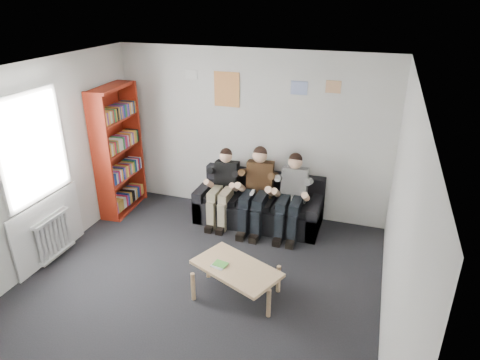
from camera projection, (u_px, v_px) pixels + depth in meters
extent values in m
plane|color=black|center=(190.00, 297.00, 5.30)|extent=(5.00, 5.00, 0.00)
plane|color=silver|center=(177.00, 78.00, 4.20)|extent=(5.00, 5.00, 0.00)
plane|color=silver|center=(251.00, 134.00, 6.92)|extent=(4.50, 0.00, 4.50)
plane|color=silver|center=(23.00, 175.00, 5.40)|extent=(0.00, 5.00, 5.00)
plane|color=silver|center=(398.00, 234.00, 4.10)|extent=(0.00, 5.00, 5.00)
cube|color=black|center=(258.00, 211.00, 6.95)|extent=(1.99, 0.82, 0.38)
cube|color=black|center=(264.00, 182.00, 7.07)|extent=(1.99, 0.18, 0.39)
cube|color=black|center=(206.00, 199.00, 7.18)|extent=(0.16, 0.82, 0.54)
cube|color=black|center=(315.00, 216.00, 6.65)|extent=(0.16, 0.82, 0.54)
cube|color=black|center=(257.00, 200.00, 6.79)|extent=(1.67, 0.56, 0.09)
cube|color=maroon|center=(118.00, 151.00, 7.03)|extent=(0.32, 0.96, 2.13)
cube|color=tan|center=(236.00, 268.00, 5.18)|extent=(1.06, 0.58, 0.04)
cylinder|color=tan|center=(193.00, 286.00, 5.20)|extent=(0.05, 0.05, 0.38)
cylinder|color=tan|center=(269.00, 303.00, 4.92)|extent=(0.05, 0.05, 0.38)
cylinder|color=tan|center=(208.00, 265.00, 5.61)|extent=(0.05, 0.05, 0.38)
cylinder|color=tan|center=(278.00, 279.00, 5.33)|extent=(0.05, 0.05, 0.38)
cube|color=silver|center=(218.00, 266.00, 5.18)|extent=(0.17, 0.12, 0.01)
cube|color=green|center=(220.00, 264.00, 5.20)|extent=(0.17, 0.12, 0.01)
cube|color=black|center=(227.00, 176.00, 6.93)|extent=(0.37, 0.27, 0.52)
sphere|color=#DFAB88|center=(226.00, 156.00, 6.75)|extent=(0.20, 0.20, 0.20)
sphere|color=black|center=(226.00, 154.00, 6.75)|extent=(0.19, 0.19, 0.19)
cube|color=gray|center=(221.00, 194.00, 6.77)|extent=(0.33, 0.43, 0.14)
cube|color=gray|center=(217.00, 216.00, 6.71)|extent=(0.31, 0.13, 0.47)
cube|color=black|center=(216.00, 228.00, 6.74)|extent=(0.31, 0.24, 0.09)
cube|color=#4F321A|center=(260.00, 179.00, 6.77)|extent=(0.41, 0.30, 0.59)
sphere|color=#DFAB88|center=(260.00, 156.00, 6.57)|extent=(0.23, 0.23, 0.23)
sphere|color=black|center=(260.00, 153.00, 6.56)|extent=(0.22, 0.22, 0.22)
cube|color=black|center=(254.00, 199.00, 6.58)|extent=(0.37, 0.48, 0.16)
cube|color=black|center=(250.00, 223.00, 6.51)|extent=(0.35, 0.15, 0.47)
cube|color=black|center=(248.00, 236.00, 6.53)|extent=(0.35, 0.27, 0.10)
cube|color=white|center=(252.00, 192.00, 6.43)|extent=(0.04, 0.15, 0.04)
cube|color=silver|center=(295.00, 184.00, 6.61)|extent=(0.39, 0.29, 0.56)
sphere|color=#DFAB88|center=(295.00, 162.00, 6.42)|extent=(0.22, 0.22, 0.22)
sphere|color=black|center=(296.00, 160.00, 6.41)|extent=(0.21, 0.21, 0.21)
cube|color=black|center=(290.00, 204.00, 6.43)|extent=(0.35, 0.45, 0.15)
cube|color=black|center=(286.00, 228.00, 6.37)|extent=(0.34, 0.14, 0.47)
cube|color=black|center=(284.00, 241.00, 6.39)|extent=(0.34, 0.26, 0.10)
cylinder|color=white|center=(40.00, 247.00, 5.71)|extent=(0.06, 0.06, 0.60)
cylinder|color=white|center=(44.00, 243.00, 5.78)|extent=(0.06, 0.06, 0.60)
cylinder|color=white|center=(48.00, 240.00, 5.85)|extent=(0.06, 0.06, 0.60)
cylinder|color=white|center=(52.00, 238.00, 5.92)|extent=(0.06, 0.06, 0.60)
cylinder|color=white|center=(56.00, 235.00, 5.99)|extent=(0.06, 0.06, 0.60)
cylinder|color=white|center=(60.00, 232.00, 6.06)|extent=(0.06, 0.06, 0.60)
cylinder|color=white|center=(64.00, 229.00, 6.13)|extent=(0.06, 0.06, 0.60)
cylinder|color=white|center=(68.00, 226.00, 6.20)|extent=(0.06, 0.06, 0.60)
cube|color=white|center=(58.00, 253.00, 6.07)|extent=(0.10, 0.64, 0.04)
cube|color=white|center=(51.00, 218.00, 5.84)|extent=(0.10, 0.64, 0.04)
cube|color=white|center=(31.00, 148.00, 5.45)|extent=(0.02, 1.00, 1.30)
cube|color=white|center=(20.00, 95.00, 5.17)|extent=(0.05, 1.12, 0.06)
cube|color=white|center=(42.00, 195.00, 5.72)|extent=(0.05, 1.12, 0.06)
cube|color=white|center=(49.00, 229.00, 5.93)|extent=(0.03, 1.30, 0.90)
cube|color=#D8C94C|center=(227.00, 89.00, 6.74)|extent=(0.42, 0.01, 0.55)
cube|color=#3E6DD4|center=(299.00, 88.00, 6.36)|extent=(0.25, 0.01, 0.20)
cube|color=#B93A83|center=(333.00, 87.00, 6.20)|extent=(0.22, 0.01, 0.18)
cube|color=white|center=(191.00, 74.00, 6.83)|extent=(0.20, 0.01, 0.14)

